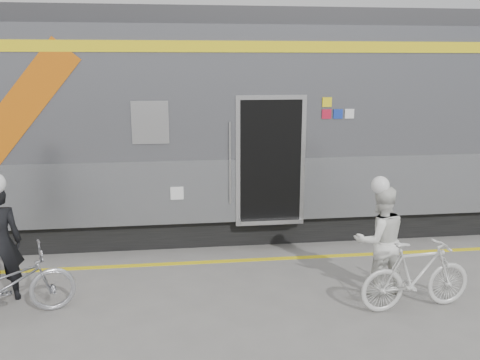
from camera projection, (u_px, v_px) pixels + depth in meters
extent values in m
plane|color=slate|center=(240.00, 327.00, 6.29)|extent=(90.00, 90.00, 0.00)
cube|color=black|center=(147.00, 214.00, 10.12)|extent=(24.00, 2.70, 0.50)
cube|color=#9EA0A5|center=(146.00, 175.00, 9.94)|extent=(24.00, 3.00, 1.10)
cube|color=slate|center=(142.00, 90.00, 9.57)|extent=(24.00, 3.00, 2.20)
cube|color=#38383A|center=(139.00, 21.00, 9.29)|extent=(24.00, 2.64, 0.30)
cube|color=yellow|center=(134.00, 46.00, 7.94)|extent=(24.00, 0.02, 0.18)
cube|color=#CC5E0C|center=(20.00, 108.00, 7.93)|extent=(1.96, 0.01, 2.19)
cube|color=black|center=(150.00, 122.00, 8.24)|extent=(0.55, 0.02, 0.65)
cube|color=black|center=(268.00, 160.00, 8.85)|extent=(1.05, 0.45, 2.10)
cube|color=silver|center=(271.00, 162.00, 8.64)|extent=(1.20, 0.02, 2.25)
cylinder|color=silver|center=(230.00, 163.00, 8.54)|extent=(0.04, 0.04, 1.40)
cube|color=silver|center=(270.00, 220.00, 8.84)|extent=(1.05, 0.25, 0.06)
cube|color=yellow|center=(327.00, 102.00, 8.53)|extent=(0.16, 0.01, 0.16)
cube|color=#BA1530|center=(327.00, 114.00, 8.58)|extent=(0.16, 0.01, 0.16)
cube|color=#18339D|center=(338.00, 114.00, 8.60)|extent=(0.16, 0.01, 0.16)
cube|color=silver|center=(349.00, 114.00, 8.63)|extent=(0.16, 0.01, 0.16)
cube|color=silver|center=(177.00, 193.00, 8.55)|extent=(0.22, 0.01, 0.22)
cube|color=yellow|center=(224.00, 261.00, 8.36)|extent=(24.00, 0.12, 0.01)
imported|color=#B4B6BD|center=(4.00, 285.00, 6.40)|extent=(1.84, 1.13, 0.91)
imported|color=white|center=(380.00, 240.00, 7.09)|extent=(0.81, 0.66, 1.55)
imported|color=silver|center=(416.00, 275.00, 6.66)|extent=(1.60, 0.59, 0.94)
sphere|color=white|center=(384.00, 178.00, 6.88)|extent=(0.25, 0.25, 0.25)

